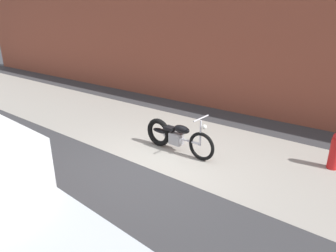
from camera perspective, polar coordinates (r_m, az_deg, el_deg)
ground_plane at (r=6.49m, az=-4.02°, el=-8.18°), size 80.00×80.00×0.00m
sidewalk_slab at (r=7.74m, az=4.67°, el=-3.33°), size 36.00×3.50×0.01m
brick_building_wall at (r=10.18m, az=16.62°, el=18.58°), size 36.00×0.50×5.88m
motorcycle_black at (r=7.14m, az=1.14°, el=-1.90°), size 2.01×0.58×1.03m
fire_hydrant at (r=7.23m, az=29.88°, el=-4.21°), size 0.22×0.22×0.84m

